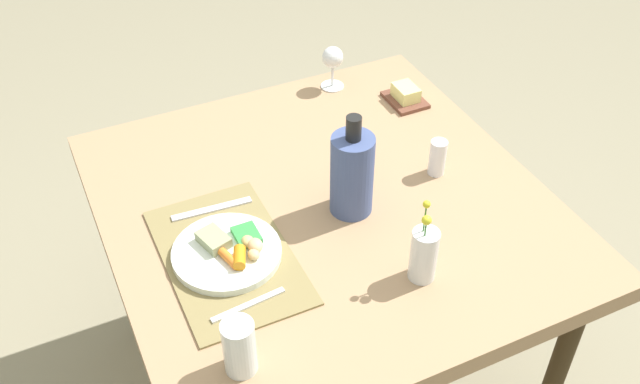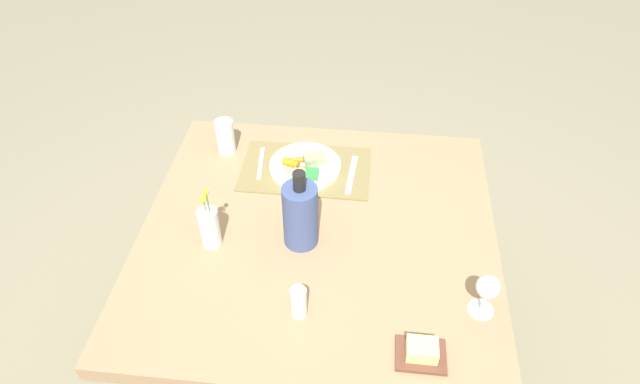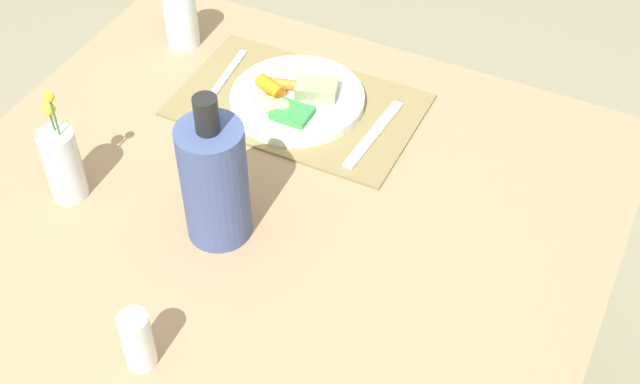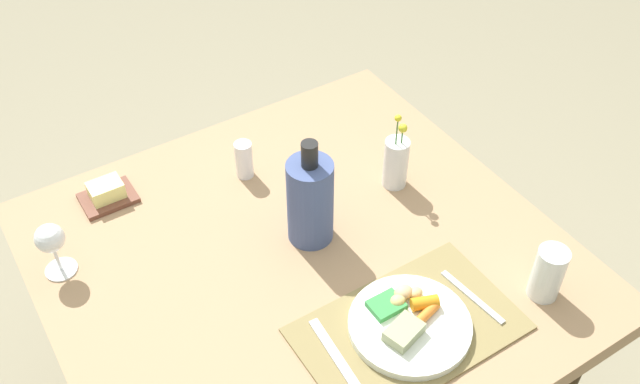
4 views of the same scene
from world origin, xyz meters
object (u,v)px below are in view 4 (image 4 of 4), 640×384
knife (472,297)px  water_tumbler (547,276)px  dining_table (304,275)px  wine_glass (51,241)px  flower_vase (396,162)px  fork (337,357)px  salt_shaker (244,160)px  butter_dish (107,194)px  dinner_plate (409,322)px  cooler_bottle (310,200)px

knife → water_tumbler: (0.14, -0.07, 0.05)m
dining_table → wine_glass: bearing=152.3°
flower_vase → water_tumbler: bearing=-82.5°
fork → salt_shaker: size_ratio=2.00×
flower_vase → butter_dish: size_ratio=1.69×
knife → wine_glass: size_ratio=1.28×
dinner_plate → knife: bearing=-4.7°
butter_dish → salt_shaker: bearing=-16.7°
wine_glass → cooler_bottle: size_ratio=0.49×
flower_vase → cooler_bottle: bearing=-171.8°
salt_shaker → cooler_bottle: size_ratio=0.37×
wine_glass → butter_dish: size_ratio=1.05×
dining_table → flower_vase: size_ratio=5.09×
flower_vase → butter_dish: (-0.63, 0.33, -0.05)m
dining_table → fork: size_ratio=5.52×
flower_vase → water_tumbler: flower_vase is taller
flower_vase → wine_glass: 0.82m
fork → cooler_bottle: size_ratio=0.74×
dining_table → fork: (-0.09, -0.27, 0.08)m
knife → butter_dish: size_ratio=1.34×
dining_table → cooler_bottle: size_ratio=4.06×
knife → salt_shaker: bearing=104.1°
dinner_plate → salt_shaker: salt_shaker is taller
dinner_plate → fork: 0.17m
dinner_plate → cooler_bottle: cooler_bottle is taller
dining_table → water_tumbler: 0.54m
fork → butter_dish: bearing=111.9°
dining_table → cooler_bottle: bearing=44.2°
dining_table → cooler_bottle: cooler_bottle is taller
water_tumbler → flower_vase: bearing=97.5°
fork → butter_dish: 0.72m
fork → flower_vase: flower_vase is taller
fork → knife: bearing=-1.1°
wine_glass → dining_table: bearing=-27.7°
knife → flower_vase: bearing=72.6°
knife → salt_shaker: size_ratio=1.72×
water_tumbler → dining_table: bearing=135.8°
fork → wine_glass: wine_glass is taller
dining_table → flower_vase: flower_vase is taller
wine_glass → salt_shaker: bearing=7.2°
dinner_plate → wine_glass: bearing=136.0°
flower_vase → water_tumbler: size_ratio=1.68×
dinner_plate → cooler_bottle: size_ratio=0.92×
wine_glass → butter_dish: 0.25m
fork → water_tumbler: bearing=-7.7°
salt_shaker → wine_glass: 0.50m
fork → flower_vase: size_ratio=0.92×
dining_table → butter_dish: size_ratio=8.60×
wine_glass → cooler_bottle: cooler_bottle is taller
fork → salt_shaker: salt_shaker is taller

